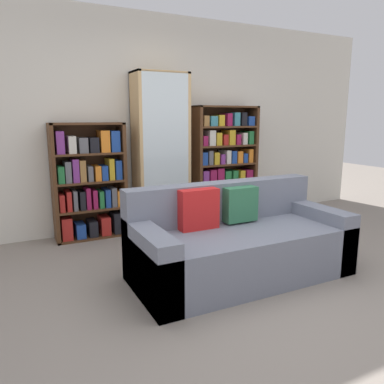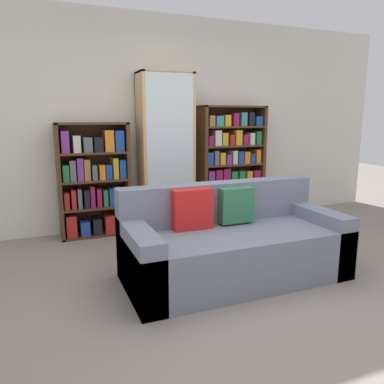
% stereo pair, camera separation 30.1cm
% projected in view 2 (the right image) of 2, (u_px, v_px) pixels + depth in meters
% --- Properties ---
extents(ground_plane, '(16.00, 16.00, 0.00)m').
position_uv_depth(ground_plane, '(246.00, 299.00, 2.98)').
color(ground_plane, gray).
extents(wall_back, '(7.07, 0.06, 2.70)m').
position_uv_depth(wall_back, '(156.00, 123.00, 4.88)').
color(wall_back, silver).
rests_on(wall_back, ground).
extents(couch, '(1.95, 0.88, 0.82)m').
position_uv_depth(couch, '(233.00, 245.00, 3.37)').
color(couch, slate).
rests_on(couch, ground).
extents(bookshelf_left, '(0.84, 0.32, 1.37)m').
position_uv_depth(bookshelf_left, '(94.00, 182.00, 4.51)').
color(bookshelf_left, '#4C2D19').
rests_on(bookshelf_left, ground).
extents(display_cabinet, '(0.68, 0.36, 1.97)m').
position_uv_depth(display_cabinet, '(166.00, 153.00, 4.77)').
color(display_cabinet, tan).
rests_on(display_cabinet, ground).
extents(bookshelf_right, '(0.93, 0.32, 1.58)m').
position_uv_depth(bookshelf_right, '(230.00, 167.00, 5.18)').
color(bookshelf_right, '#4C2D19').
rests_on(bookshelf_right, ground).
extents(wine_bottle, '(0.08, 0.08, 0.37)m').
position_uv_depth(wine_bottle, '(210.00, 223.00, 4.59)').
color(wine_bottle, black).
rests_on(wine_bottle, ground).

